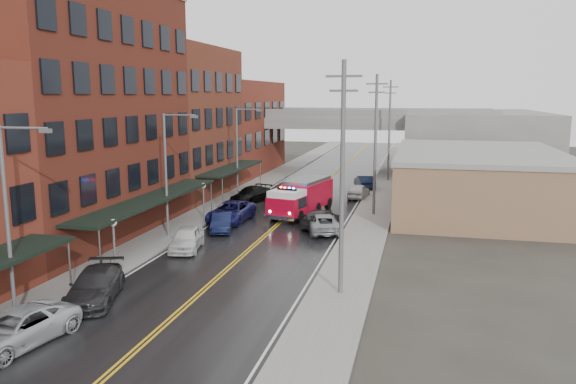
# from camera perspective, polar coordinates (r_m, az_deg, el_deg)

# --- Properties ---
(road) EXTENTS (11.00, 160.00, 0.02)m
(road) POSITION_cam_1_polar(r_m,az_deg,el_deg) (45.37, -0.99, -3.27)
(road) COLOR black
(road) RESTS_ON ground
(sidewalk_left) EXTENTS (3.00, 160.00, 0.15)m
(sidewalk_left) POSITION_cam_1_polar(r_m,az_deg,el_deg) (47.66, -9.53, -2.68)
(sidewalk_left) COLOR slate
(sidewalk_left) RESTS_ON ground
(sidewalk_right) EXTENTS (3.00, 160.00, 0.15)m
(sidewalk_right) POSITION_cam_1_polar(r_m,az_deg,el_deg) (44.15, 8.25, -3.65)
(sidewalk_right) COLOR slate
(sidewalk_right) RESTS_ON ground
(curb_left) EXTENTS (0.30, 160.00, 0.15)m
(curb_left) POSITION_cam_1_polar(r_m,az_deg,el_deg) (47.05, -7.67, -2.80)
(curb_left) COLOR gray
(curb_left) RESTS_ON ground
(curb_right) EXTENTS (0.30, 160.00, 0.15)m
(curb_right) POSITION_cam_1_polar(r_m,az_deg,el_deg) (44.32, 6.12, -3.55)
(curb_right) COLOR gray
(curb_right) RESTS_ON ground
(brick_building_b) EXTENTS (9.00, 20.00, 18.00)m
(brick_building_b) POSITION_cam_1_polar(r_m,az_deg,el_deg) (43.29, -20.94, 7.48)
(brick_building_b) COLOR #571E17
(brick_building_b) RESTS_ON ground
(brick_building_c) EXTENTS (9.00, 15.00, 15.00)m
(brick_building_c) POSITION_cam_1_polar(r_m,az_deg,el_deg) (58.64, -11.16, 6.93)
(brick_building_c) COLOR brown
(brick_building_c) RESTS_ON ground
(brick_building_far) EXTENTS (9.00, 20.00, 12.00)m
(brick_building_far) POSITION_cam_1_polar(r_m,az_deg,el_deg) (74.97, -5.54, 6.52)
(brick_building_far) COLOR maroon
(brick_building_far) RESTS_ON ground
(tan_building) EXTENTS (14.00, 22.00, 5.00)m
(tan_building) POSITION_cam_1_polar(r_m,az_deg,el_deg) (53.58, 18.62, 0.96)
(tan_building) COLOR brown
(tan_building) RESTS_ON ground
(right_far_block) EXTENTS (18.00, 30.00, 8.00)m
(right_far_block) POSITION_cam_1_polar(r_m,az_deg,el_deg) (83.31, 18.28, 5.02)
(right_far_block) COLOR slate
(right_far_block) RESTS_ON ground
(awning_1) EXTENTS (2.60, 18.00, 3.09)m
(awning_1) POSITION_cam_1_polar(r_m,az_deg,el_deg) (40.95, -13.70, -0.72)
(awning_1) COLOR black
(awning_1) RESTS_ON ground
(awning_2) EXTENTS (2.60, 13.00, 3.09)m
(awning_2) POSITION_cam_1_polar(r_m,az_deg,el_deg) (56.88, -5.67, 2.41)
(awning_2) COLOR black
(awning_2) RESTS_ON ground
(globe_lamp_1) EXTENTS (0.44, 0.44, 3.12)m
(globe_lamp_1) POSITION_cam_1_polar(r_m,az_deg,el_deg) (34.59, -17.30, -3.96)
(globe_lamp_1) COLOR #59595B
(globe_lamp_1) RESTS_ON ground
(globe_lamp_2) EXTENTS (0.44, 0.44, 3.12)m
(globe_lamp_2) POSITION_cam_1_polar(r_m,az_deg,el_deg) (46.89, -8.59, -0.07)
(globe_lamp_2) COLOR #59595B
(globe_lamp_2) RESTS_ON ground
(street_lamp_0) EXTENTS (2.64, 0.22, 9.00)m
(street_lamp_0) POSITION_cam_1_polar(r_m,az_deg,el_deg) (27.70, -26.30, -1.83)
(street_lamp_0) COLOR #59595B
(street_lamp_0) RESTS_ON ground
(street_lamp_1) EXTENTS (2.64, 0.22, 9.00)m
(street_lamp_1) POSITION_cam_1_polar(r_m,az_deg,el_deg) (41.09, -12.01, 2.48)
(street_lamp_1) COLOR #59595B
(street_lamp_1) RESTS_ON ground
(street_lamp_2) EXTENTS (2.64, 0.22, 9.00)m
(street_lamp_2) POSITION_cam_1_polar(r_m,az_deg,el_deg) (55.87, -4.97, 4.56)
(street_lamp_2) COLOR #59595B
(street_lamp_2) RESTS_ON ground
(utility_pole_0) EXTENTS (1.80, 0.24, 12.00)m
(utility_pole_0) POSITION_cam_1_polar(r_m,az_deg,el_deg) (28.33, 5.53, 1.69)
(utility_pole_0) COLOR #59595B
(utility_pole_0) RESTS_ON ground
(utility_pole_1) EXTENTS (1.80, 0.24, 12.00)m
(utility_pole_1) POSITION_cam_1_polar(r_m,az_deg,el_deg) (48.10, 8.87, 4.97)
(utility_pole_1) COLOR #59595B
(utility_pole_1) RESTS_ON ground
(utility_pole_2) EXTENTS (1.80, 0.24, 12.00)m
(utility_pole_2) POSITION_cam_1_polar(r_m,az_deg,el_deg) (68.01, 10.26, 6.33)
(utility_pole_2) COLOR #59595B
(utility_pole_2) RESTS_ON ground
(overpass) EXTENTS (40.00, 10.00, 7.50)m
(overpass) POSITION_cam_1_polar(r_m,az_deg,el_deg) (75.71, 5.09, 6.54)
(overpass) COLOR slate
(overpass) RESTS_ON ground
(fire_truck) EXTENTS (4.70, 8.66, 3.02)m
(fire_truck) POSITION_cam_1_polar(r_m,az_deg,el_deg) (48.51, 1.34, -0.44)
(fire_truck) COLOR #A70721
(fire_truck) RESTS_ON ground
(parked_car_left_2) EXTENTS (3.47, 5.77, 1.50)m
(parked_car_left_2) POSITION_cam_1_polar(r_m,az_deg,el_deg) (26.40, -25.88, -12.40)
(parked_car_left_2) COLOR #B2B6BB
(parked_car_left_2) RESTS_ON ground
(parked_car_left_3) EXTENTS (3.79, 5.85, 1.58)m
(parked_car_left_3) POSITION_cam_1_polar(r_m,az_deg,el_deg) (30.33, -19.01, -8.99)
(parked_car_left_3) COLOR #242426
(parked_car_left_3) RESTS_ON ground
(parked_car_left_4) EXTENTS (2.74, 4.86, 1.56)m
(parked_car_left_4) POSITION_cam_1_polar(r_m,az_deg,el_deg) (38.40, -10.26, -4.67)
(parked_car_left_4) COLOR silver
(parked_car_left_4) RESTS_ON ground
(parked_car_left_5) EXTENTS (2.54, 4.47, 1.40)m
(parked_car_left_5) POSITION_cam_1_polar(r_m,az_deg,el_deg) (43.21, -6.71, -3.06)
(parked_car_left_5) COLOR black
(parked_car_left_5) RESTS_ON ground
(parked_car_left_6) EXTENTS (2.89, 6.03, 1.66)m
(parked_car_left_6) POSITION_cam_1_polar(r_m,az_deg,el_deg) (46.22, -5.82, -2.03)
(parked_car_left_6) COLOR #161654
(parked_car_left_6) RESTS_ON ground
(parked_car_left_7) EXTENTS (3.48, 5.65, 1.53)m
(parked_car_left_7) POSITION_cam_1_polar(r_m,az_deg,el_deg) (54.33, -3.81, -0.28)
(parked_car_left_7) COLOR black
(parked_car_left_7) RESTS_ON ground
(parked_car_right_0) EXTENTS (3.86, 5.63, 1.43)m
(parked_car_right_0) POSITION_cam_1_polar(r_m,az_deg,el_deg) (42.68, 3.53, -3.15)
(parked_car_right_0) COLOR gray
(parked_car_right_0) RESTS_ON ground
(parked_car_right_1) EXTENTS (3.31, 5.22, 1.41)m
(parked_car_right_1) POSITION_cam_1_polar(r_m,az_deg,el_deg) (44.28, 3.47, -2.69)
(parked_car_right_1) COLOR black
(parked_car_right_1) RESTS_ON ground
(parked_car_right_2) EXTENTS (2.08, 4.44, 1.47)m
(parked_car_right_2) POSITION_cam_1_polar(r_m,az_deg,el_deg) (56.91, 7.17, 0.09)
(parked_car_right_2) COLOR silver
(parked_car_right_2) RESTS_ON ground
(parked_car_right_3) EXTENTS (2.88, 4.86, 1.51)m
(parked_car_right_3) POSITION_cam_1_polar(r_m,az_deg,el_deg) (62.72, 7.78, 1.01)
(parked_car_right_3) COLOR black
(parked_car_right_3) RESTS_ON ground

